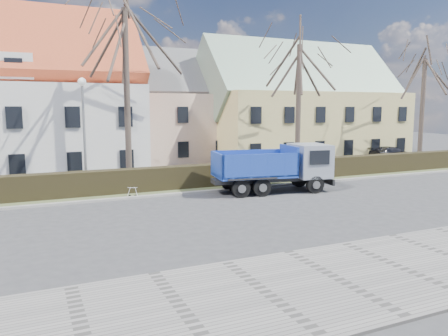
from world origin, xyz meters
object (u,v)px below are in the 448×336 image
streetlight (84,136)px  parked_car_b (391,154)px  cart_frame (129,192)px  dump_truck (269,168)px

streetlight → parked_car_b: (26.54, 4.47, -2.53)m
cart_frame → parked_car_b: 25.54m
cart_frame → parked_car_b: (24.68, 6.58, 0.32)m
streetlight → parked_car_b: size_ratio=1.44×
dump_truck → streetlight: streetlight is taller
streetlight → cart_frame: streetlight is taller
streetlight → cart_frame: bearing=-48.6°
dump_truck → parked_car_b: bearing=34.0°
dump_truck → streetlight: 10.19m
streetlight → dump_truck: bearing=-21.7°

